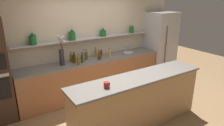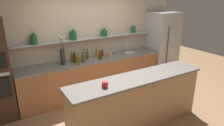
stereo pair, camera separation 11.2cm
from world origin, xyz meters
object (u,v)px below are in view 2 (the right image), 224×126
Objects in this scene: coffee_mug at (105,85)px; sink_fixture at (129,52)px; bottle_oil_3 at (74,57)px; bottle_oil_10 at (100,56)px; bottle_spirit_2 at (75,58)px; bottle_sauce_9 at (101,55)px; bottle_oil_1 at (72,58)px; bottle_sauce_8 at (102,53)px; bottle_oil_4 at (97,53)px; bottle_oil_5 at (83,58)px; refrigerator at (162,46)px; bottle_spirit_11 at (110,54)px; bottle_spirit_7 at (85,55)px; flower_vase at (62,55)px; bottle_oil_6 at (88,55)px; bottle_oil_0 at (79,60)px.

sink_fixture is at bearing 44.83° from coffee_mug.
bottle_oil_3 is 0.62m from bottle_oil_10.
bottle_sauce_9 is at bearing -3.01° from bottle_spirit_2.
bottle_oil_1 is 1.49× the size of bottle_sauce_8.
bottle_oil_4 is (0.63, 0.05, 0.01)m from bottle_oil_3.
bottle_oil_3 is 0.93× the size of bottle_oil_5.
bottle_spirit_11 is (-1.87, -0.10, 0.05)m from refrigerator.
bottle_spirit_7 is 0.40m from bottle_sauce_9.
bottle_spirit_7 is at bearing 8.15° from bottle_oil_1.
bottle_spirit_7 is at bearing 136.93° from bottle_oil_10.
bottle_spirit_7 is at bearing -176.82° from bottle_oil_4.
bottle_oil_4 is 0.29m from bottle_oil_10.
bottle_sauce_9 is at bearing 152.53° from bottle_spirit_11.
bottle_spirit_7 is at bearing 13.89° from flower_vase.
sink_fixture is at bearing -3.68° from bottle_oil_6.
refrigerator reaches higher than bottle_oil_5.
bottle_oil_6 is at bearing -5.93° from bottle_oil_3.
bottle_oil_5 is at bearing -159.86° from bottle_sauce_8.
refrigerator reaches higher than bottle_sauce_9.
bottle_oil_1 is 0.11m from bottle_spirit_2.
bottle_oil_3 is 0.84× the size of bottle_spirit_11.
bottle_spirit_7 is (0.15, 0.22, 0.00)m from bottle_oil_5.
bottle_spirit_11 reaches higher than bottle_sauce_9.
flower_vase is 1.74m from coffee_mug.
coffee_mug is (-0.34, -1.67, 0.05)m from bottle_oil_5.
bottle_oil_1 is 1.03× the size of bottle_spirit_7.
bottle_sauce_8 is at bearing 2.04° from bottle_oil_4.
bottle_oil_6 is (0.36, 0.08, -0.01)m from bottle_spirit_2.
bottle_oil_4 is at bearing 4.43° from bottle_oil_3.
bottle_oil_0 is at bearing -177.12° from refrigerator.
bottle_sauce_8 is at bearing 51.80° from bottle_oil_10.
bottle_oil_6 is 2.32× the size of coffee_mug.
bottle_oil_3 reaches higher than bottle_sauce_8.
bottle_oil_1 is at bearing 21.57° from flower_vase.
bottle_spirit_2 is 0.18m from bottle_oil_5.
bottle_sauce_8 is at bearing 23.69° from bottle_oil_0.
bottle_oil_10 is at bearing 174.13° from bottle_spirit_11.
bottle_oil_5 is at bearing -23.26° from bottle_spirit_2.
bottle_spirit_11 is (0.29, -0.03, 0.01)m from bottle_oil_10.
bottle_spirit_7 is 1.95m from coffee_mug.
coffee_mug is (-0.78, -1.63, 0.05)m from bottle_oil_10.
coffee_mug is at bearing -123.61° from bottle_spirit_11.
bottle_sauce_9 is at bearing -13.32° from bottle_oil_3.
sink_fixture is 1.18× the size of bottle_oil_4.
bottle_spirit_2 is at bearing -168.20° from bottle_sauce_8.
bottle_oil_3 is 0.93× the size of bottle_oil_4.
sink_fixture is 1.07× the size of bottle_spirit_11.
bottle_oil_10 is (0.58, 0.07, -0.00)m from bottle_oil_0.
bottle_oil_1 is 1.03× the size of bottle_oil_4.
coffee_mug is at bearing -115.52° from bottle_oil_10.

